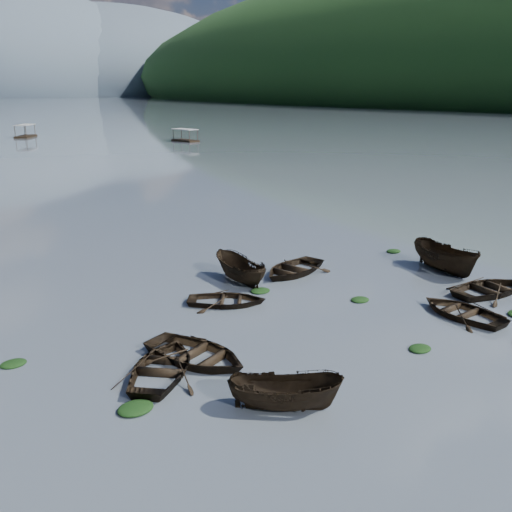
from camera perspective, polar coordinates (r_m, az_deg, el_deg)
ground_plane at (r=21.88m, az=18.78°, el=-12.41°), size 2400.00×2400.00×0.00m
haze_mtn_d at (r=970.91m, az=-15.27°, el=15.29°), size 520.00×520.00×220.00m
rowboat_0 at (r=22.79m, az=-6.00°, el=-10.35°), size 4.65×5.42×0.95m
rowboat_1 at (r=22.04m, az=-9.22°, el=-11.46°), size 5.25×5.32×0.90m
rowboat_2 at (r=19.65m, az=2.92°, el=-14.98°), size 3.91×3.49×1.48m
rowboat_3 at (r=28.48m, az=19.92°, el=-5.66°), size 3.10×4.25×0.86m
rowboat_4 at (r=32.05m, az=22.31°, el=-3.46°), size 4.80×3.67×0.93m
rowboat_5 at (r=34.91m, az=18.32°, el=-1.47°), size 2.72×5.18×1.90m
rowboat_6 at (r=28.24m, az=-2.94°, el=-4.83°), size 4.73×4.50×0.80m
rowboat_7 at (r=32.90m, az=3.69°, el=-1.72°), size 5.33×4.44×0.95m
rowboat_8 at (r=31.39m, az=-1.65°, el=-2.59°), size 1.70×4.27×1.63m
weed_clump_0 at (r=19.93m, az=-11.95°, el=-14.86°), size 1.22×1.00×0.27m
weed_clump_1 at (r=24.45m, az=16.06°, el=-8.99°), size 1.01×0.81×0.22m
weed_clump_3 at (r=29.13m, az=10.35°, el=-4.41°), size 0.98×0.82×0.22m
weed_clump_5 at (r=24.22m, az=-23.08°, el=-9.97°), size 0.99×0.80×0.21m
weed_clump_6 at (r=29.87m, az=0.43°, el=-3.59°), size 1.07×0.89×0.22m
weed_clump_7 at (r=38.11m, az=13.59°, el=0.39°), size 1.01×0.81×0.22m
pontoon_centre at (r=135.22m, az=-22.02°, el=10.94°), size 5.99×7.22×2.59m
pontoon_right at (r=116.75m, az=-7.07°, el=11.30°), size 3.46×6.43×2.34m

